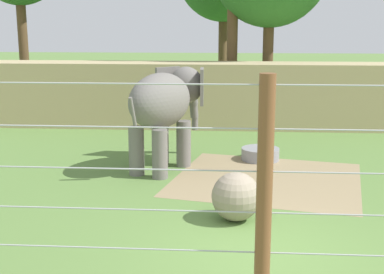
{
  "coord_description": "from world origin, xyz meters",
  "views": [
    {
      "loc": [
        -0.54,
        -8.65,
        3.96
      ],
      "look_at": [
        -1.37,
        3.03,
        1.4
      ],
      "focal_mm": 49.61,
      "sensor_mm": 36.0,
      "label": 1
    }
  ],
  "objects": [
    {
      "name": "dirt_patch",
      "position": [
        0.46,
        4.5,
        0.0
      ],
      "size": [
        5.42,
        5.2,
        0.01
      ],
      "primitive_type": "cube",
      "rotation": [
        0.0,
        0.0,
        -0.21
      ],
      "color": "#937F5B",
      "rests_on": "ground"
    },
    {
      "name": "ground_plane",
      "position": [
        0.0,
        0.0,
        0.0
      ],
      "size": [
        120.0,
        120.0,
        0.0
      ],
      "primitive_type": "plane",
      "color": "#5B7F3D"
    },
    {
      "name": "water_tub",
      "position": [
        0.39,
        6.45,
        0.18
      ],
      "size": [
        1.1,
        1.1,
        0.35
      ],
      "color": "gray",
      "rests_on": "ground"
    },
    {
      "name": "cable_fence",
      "position": [
        -0.03,
        -2.44,
        1.7
      ],
      "size": [
        8.88,
        0.2,
        3.37
      ],
      "color": "brown",
      "rests_on": "ground"
    },
    {
      "name": "embankment_wall",
      "position": [
        0.0,
        11.42,
        1.22
      ],
      "size": [
        36.0,
        1.8,
        2.43
      ],
      "primitive_type": "cube",
      "color": "tan",
      "rests_on": "ground"
    },
    {
      "name": "enrichment_ball",
      "position": [
        -0.37,
        1.58,
        0.5
      ],
      "size": [
        1.0,
        1.0,
        1.0
      ],
      "primitive_type": "sphere",
      "color": "gray",
      "rests_on": "ground"
    },
    {
      "name": "elephant",
      "position": [
        -2.25,
        5.4,
        1.78
      ],
      "size": [
        2.27,
        3.41,
        2.69
      ],
      "color": "slate",
      "rests_on": "ground"
    }
  ]
}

